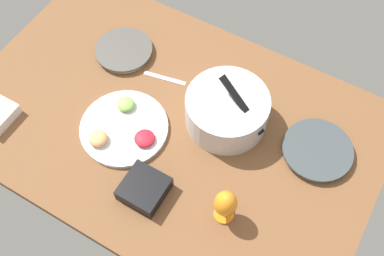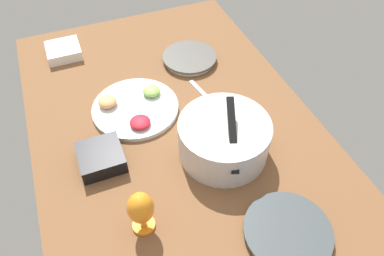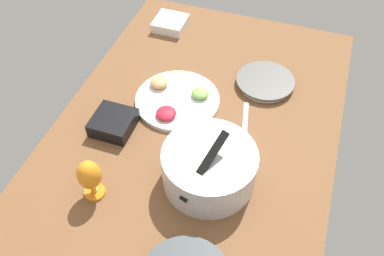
% 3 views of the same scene
% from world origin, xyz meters
% --- Properties ---
extents(ground_plane, '(1.60, 1.04, 0.04)m').
position_xyz_m(ground_plane, '(0.00, 0.00, -0.02)').
color(ground_plane, brown).
extents(dinner_plate_left, '(0.24, 0.24, 0.03)m').
position_xyz_m(dinner_plate_left, '(-0.34, 0.20, 0.01)').
color(dinner_plate_left, silver).
rests_on(dinner_plate_left, ground_plane).
extents(dinner_plate_right, '(0.26, 0.26, 0.03)m').
position_xyz_m(dinner_plate_right, '(0.55, 0.16, 0.02)').
color(dinner_plate_right, silver).
rests_on(dinner_plate_right, ground_plane).
extents(mixing_bowl, '(0.32, 0.31, 0.21)m').
position_xyz_m(mixing_bowl, '(0.19, 0.11, 0.08)').
color(mixing_bowl, silver).
rests_on(mixing_bowl, ground_plane).
extents(fruit_platter, '(0.34, 0.34, 0.05)m').
position_xyz_m(fruit_platter, '(-0.13, -0.12, 0.01)').
color(fruit_platter, silver).
rests_on(fruit_platter, ground_plane).
extents(hurricane_glass_orange, '(0.08, 0.08, 0.16)m').
position_xyz_m(hurricane_glass_orange, '(0.36, -0.23, 0.10)').
color(hurricane_glass_orange, orange).
rests_on(hurricane_glass_orange, ground_plane).
extents(square_bowl_black, '(0.15, 0.15, 0.06)m').
position_xyz_m(square_bowl_black, '(0.08, -0.29, 0.03)').
color(square_bowl_black, black).
rests_on(square_bowl_black, ground_plane).
extents(fork_by_left_plate, '(0.18, 0.05, 0.01)m').
position_xyz_m(fork_by_left_plate, '(-0.12, 0.17, 0.00)').
color(fork_by_left_plate, silver).
rests_on(fork_by_left_plate, ground_plane).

